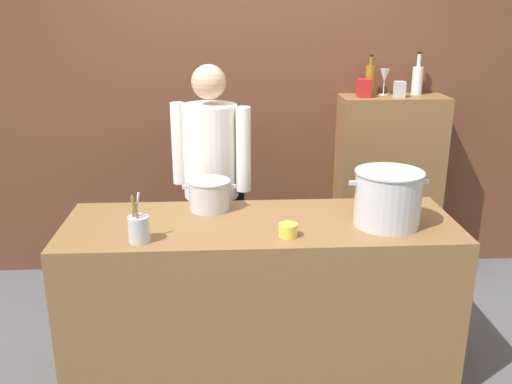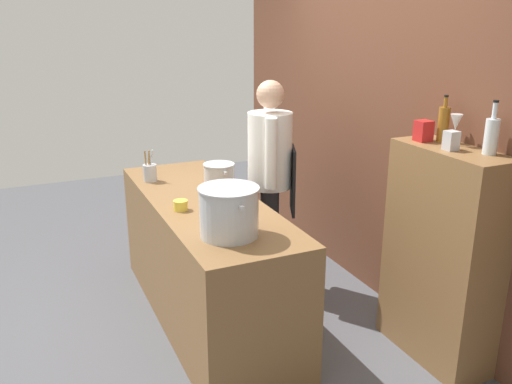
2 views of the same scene
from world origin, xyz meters
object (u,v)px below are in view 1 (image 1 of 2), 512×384
at_px(chef, 211,176).
at_px(stockpot_small, 209,195).
at_px(stockpot_large, 388,198).
at_px(wine_bottle_clear, 417,79).
at_px(utensil_crock, 139,228).
at_px(butter_jar, 288,230).
at_px(wine_bottle_amber, 370,79).
at_px(spice_tin_silver, 400,89).
at_px(spice_tin_red, 364,88).
at_px(wine_glass_tall, 385,77).

relative_size(chef, stockpot_small, 5.57).
relative_size(stockpot_large, wine_bottle_clear, 1.37).
bearing_deg(wine_bottle_clear, utensil_crock, -140.52).
bearing_deg(butter_jar, chef, 115.25).
bearing_deg(stockpot_small, wine_bottle_amber, 42.38).
xyz_separation_m(wine_bottle_clear, spice_tin_silver, (-0.16, -0.13, -0.05)).
xyz_separation_m(butter_jar, spice_tin_red, (0.68, 1.36, 0.50)).
relative_size(stockpot_small, wine_bottle_clear, 0.99).
xyz_separation_m(utensil_crock, wine_bottle_amber, (1.47, 1.48, 0.52)).
bearing_deg(wine_bottle_clear, spice_tin_red, -164.58).
bearing_deg(butter_jar, wine_bottle_clear, 53.48).
distance_m(utensil_crock, spice_tin_silver, 2.20).
height_order(wine_bottle_amber, spice_tin_silver, wine_bottle_amber).
xyz_separation_m(stockpot_large, stockpot_small, (-0.93, 0.28, -0.06)).
bearing_deg(stockpot_large, chef, 142.64).
distance_m(wine_bottle_clear, spice_tin_silver, 0.21).
distance_m(butter_jar, wine_bottle_clear, 1.91).
distance_m(wine_bottle_amber, spice_tin_red, 0.12).
distance_m(stockpot_large, stockpot_small, 0.97).
distance_m(stockpot_large, spice_tin_red, 1.30).
height_order(wine_bottle_amber, wine_glass_tall, wine_bottle_amber).
height_order(spice_tin_silver, spice_tin_red, spice_tin_red).
distance_m(stockpot_large, wine_bottle_amber, 1.41).
bearing_deg(spice_tin_red, wine_glass_tall, 28.81).
height_order(stockpot_large, stockpot_small, stockpot_large).
height_order(stockpot_large, butter_jar, stockpot_large).
xyz_separation_m(chef, wine_bottle_amber, (1.13, 0.62, 0.52)).
relative_size(spice_tin_silver, spice_tin_red, 0.87).
bearing_deg(wine_bottle_amber, stockpot_small, -137.62).
xyz_separation_m(stockpot_large, butter_jar, (-0.53, -0.13, -0.11)).
bearing_deg(stockpot_large, utensil_crock, -172.90).
bearing_deg(utensil_crock, stockpot_large, 7.10).
relative_size(utensil_crock, wine_glass_tall, 1.31).
relative_size(stockpot_large, spice_tin_red, 3.23).
xyz_separation_m(utensil_crock, butter_jar, (0.73, 0.02, -0.04)).
bearing_deg(chef, spice_tin_red, -130.45).
height_order(stockpot_large, wine_bottle_amber, wine_bottle_amber).
relative_size(chef, wine_bottle_clear, 5.52).
relative_size(stockpot_small, spice_tin_red, 2.34).
height_order(stockpot_large, utensil_crock, stockpot_large).
xyz_separation_m(chef, spice_tin_red, (1.07, 0.52, 0.47)).
height_order(chef, wine_bottle_amber, chef).
bearing_deg(spice_tin_silver, spice_tin_red, 177.15).
bearing_deg(wine_glass_tall, spice_tin_silver, -50.85).
height_order(wine_glass_tall, spice_tin_red, wine_glass_tall).
relative_size(stockpot_large, utensil_crock, 1.69).
bearing_deg(wine_bottle_amber, butter_jar, -116.96).
height_order(wine_bottle_clear, wine_glass_tall, wine_bottle_clear).
height_order(utensil_crock, wine_bottle_amber, wine_bottle_amber).
distance_m(utensil_crock, spice_tin_red, 2.03).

